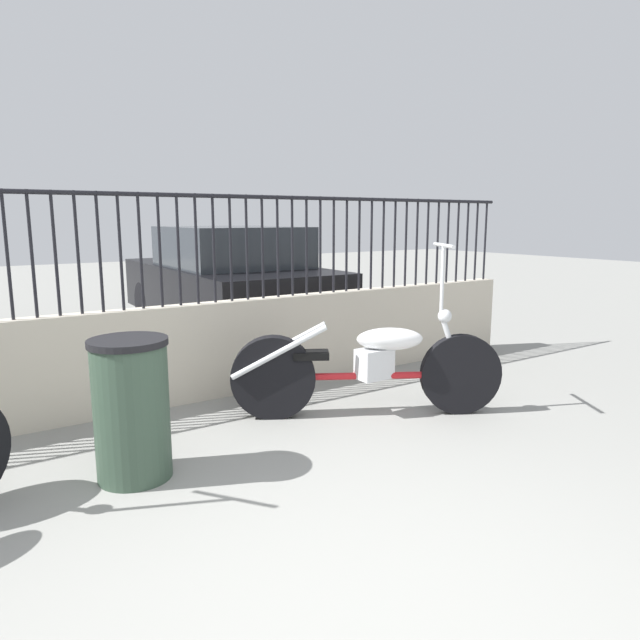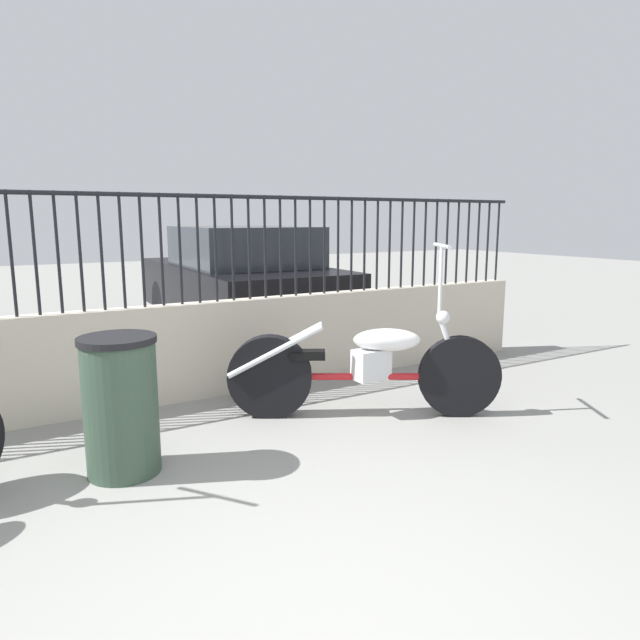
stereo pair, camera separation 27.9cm
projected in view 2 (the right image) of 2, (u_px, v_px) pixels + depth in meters
low_wall at (129, 359)px, 4.72m from camera, size 8.64×0.18×0.85m
fence_railing at (121, 236)px, 4.54m from camera, size 8.64×0.04×0.93m
motorcycle_red at (351, 368)px, 4.52m from camera, size 1.95×1.20×1.39m
trash_bin at (121, 405)px, 3.51m from camera, size 0.47×0.47×0.87m
car_black at (241, 280)px, 7.84m from camera, size 1.83×3.97×1.46m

